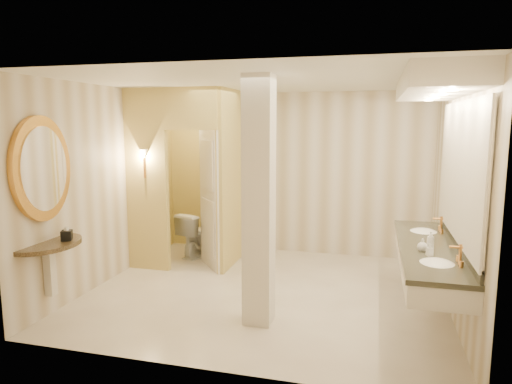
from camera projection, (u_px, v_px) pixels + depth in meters
floor at (265, 292)px, 6.00m from camera, size 4.50×4.50×0.00m
ceiling at (266, 82)px, 5.59m from camera, size 4.50×4.50×0.00m
wall_back at (293, 174)px, 7.71m from camera, size 4.50×0.02×2.70m
wall_front at (210, 224)px, 3.88m from camera, size 4.50×0.02×2.70m
wall_left at (109, 184)px, 6.36m from camera, size 0.02×4.00×2.70m
wall_right at (456, 198)px, 5.23m from camera, size 0.02×4.00×2.70m
toilet_closet at (208, 176)px, 7.00m from camera, size 1.50×1.55×2.70m
wall_sconce at (144, 155)px, 6.63m from camera, size 0.14×0.14×0.42m
vanity at (436, 177)px, 4.88m from camera, size 0.75×2.66×2.09m
console_shelf at (43, 201)px, 5.06m from camera, size 0.90×0.90×1.90m
pillar at (259, 203)px, 4.90m from camera, size 0.31×0.31×2.70m
tissue_box at (67, 235)px, 5.18m from camera, size 0.15×0.15×0.11m
toilet at (198, 234)px, 7.57m from camera, size 0.63×0.82×0.74m
soap_bottle_a at (430, 250)px, 4.58m from camera, size 0.07×0.07×0.12m
soap_bottle_b at (422, 245)px, 4.75m from camera, size 0.13×0.13×0.13m
soap_bottle_c at (430, 241)px, 4.78m from camera, size 0.10×0.10×0.20m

